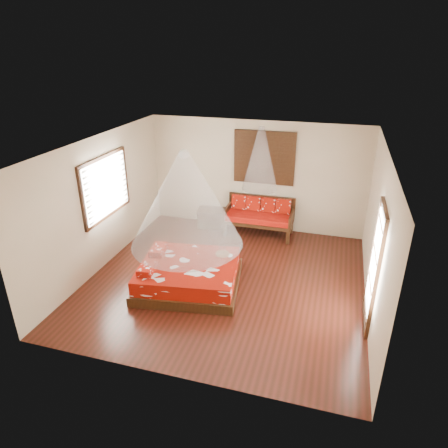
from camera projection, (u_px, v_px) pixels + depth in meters
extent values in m
cube|color=black|center=(226.00, 280.00, 8.27)|extent=(5.50, 5.50, 0.02)
cube|color=silver|center=(227.00, 145.00, 7.10)|extent=(5.50, 5.50, 0.02)
cube|color=#C0B08C|center=(100.00, 203.00, 8.39)|extent=(0.02, 5.50, 2.80)
cube|color=#C0B08C|center=(378.00, 235.00, 6.98)|extent=(0.02, 5.50, 2.80)
cube|color=#C0B08C|center=(256.00, 176.00, 10.10)|extent=(5.50, 0.02, 2.80)
cube|color=#C0B08C|center=(169.00, 297.00, 5.27)|extent=(5.50, 0.02, 2.80)
cube|color=black|center=(189.00, 281.00, 8.03)|extent=(2.22, 2.06, 0.20)
cube|color=#8E0F04|center=(189.00, 270.00, 7.93)|extent=(2.10, 1.95, 0.30)
cube|color=#8E0F04|center=(147.00, 268.00, 7.59)|extent=(0.35, 0.55, 0.13)
cube|color=#8E0F04|center=(158.00, 250.00, 8.26)|extent=(0.35, 0.55, 0.13)
cube|color=black|center=(225.00, 228.00, 10.06)|extent=(0.08, 0.08, 0.42)
cube|color=black|center=(288.00, 236.00, 9.65)|extent=(0.08, 0.08, 0.42)
cube|color=black|center=(231.00, 219.00, 10.62)|extent=(0.08, 0.08, 0.42)
cube|color=black|center=(291.00, 225.00, 10.22)|extent=(0.08, 0.08, 0.42)
cube|color=black|center=(259.00, 221.00, 10.07)|extent=(1.72, 0.76, 0.08)
cube|color=#990905|center=(259.00, 217.00, 10.02)|extent=(1.66, 0.70, 0.14)
cube|color=black|center=(262.00, 205.00, 10.25)|extent=(1.72, 0.06, 0.55)
cube|color=black|center=(227.00, 211.00, 10.21)|extent=(0.06, 0.76, 0.30)
cube|color=black|center=(291.00, 219.00, 9.79)|extent=(0.06, 0.76, 0.30)
cube|color=#8E0F04|center=(239.00, 202.00, 10.26)|extent=(0.36, 0.19, 0.38)
cube|color=#8E0F04|center=(253.00, 204.00, 10.16)|extent=(0.36, 0.19, 0.38)
cube|color=#8E0F04|center=(268.00, 205.00, 10.06)|extent=(0.36, 0.19, 0.38)
cube|color=#8E0F04|center=(283.00, 207.00, 9.97)|extent=(0.36, 0.19, 0.38)
cube|color=black|center=(211.00, 219.00, 10.60)|extent=(0.70, 0.54, 0.43)
cube|color=black|center=(211.00, 210.00, 10.50)|extent=(0.75, 0.58, 0.05)
cube|color=black|center=(264.00, 158.00, 9.81)|extent=(1.52, 0.06, 1.32)
cube|color=black|center=(264.00, 158.00, 9.80)|extent=(1.35, 0.04, 1.10)
cube|color=black|center=(106.00, 187.00, 8.43)|extent=(0.08, 1.74, 1.34)
cube|color=silver|center=(107.00, 187.00, 8.42)|extent=(0.04, 1.54, 1.10)
cube|color=black|center=(374.00, 269.00, 6.61)|extent=(0.08, 1.02, 2.16)
cube|color=white|center=(374.00, 264.00, 6.58)|extent=(0.03, 0.82, 1.70)
cylinder|color=brown|center=(222.00, 254.00, 8.21)|extent=(0.29, 0.29, 0.03)
cone|color=white|center=(186.00, 200.00, 7.31)|extent=(2.13, 2.13, 1.80)
cone|color=white|center=(261.00, 159.00, 9.36)|extent=(0.85, 0.85, 1.50)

